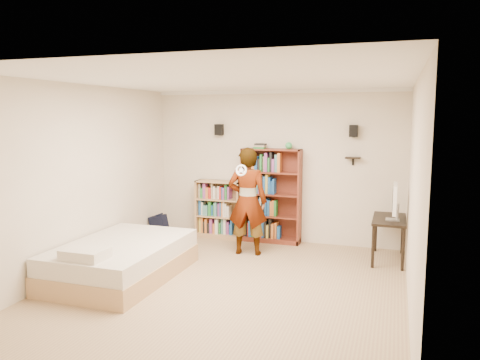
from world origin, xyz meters
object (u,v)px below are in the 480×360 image
at_px(low_bookshelf, 219,209).
at_px(daybed, 122,255).
at_px(tall_bookshelf, 271,196).
at_px(computer_desk, 389,239).
at_px(person, 248,201).

relative_size(low_bookshelf, daybed, 0.50).
relative_size(tall_bookshelf, daybed, 0.79).
xyz_separation_m(low_bookshelf, daybed, (-0.50, -2.48, -0.22)).
height_order(low_bookshelf, daybed, low_bookshelf).
bearing_deg(low_bookshelf, computer_desk, -9.00).
distance_m(computer_desk, person, 2.29).
bearing_deg(tall_bookshelf, low_bookshelf, -179.71).
xyz_separation_m(daybed, person, (1.32, 1.64, 0.56)).
distance_m(low_bookshelf, daybed, 2.54).
xyz_separation_m(tall_bookshelf, person, (-0.17, -0.85, 0.04)).
relative_size(computer_desk, person, 0.56).
height_order(tall_bookshelf, computer_desk, tall_bookshelf).
height_order(computer_desk, person, person).
distance_m(low_bookshelf, person, 1.23).
relative_size(tall_bookshelf, computer_desk, 1.70).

